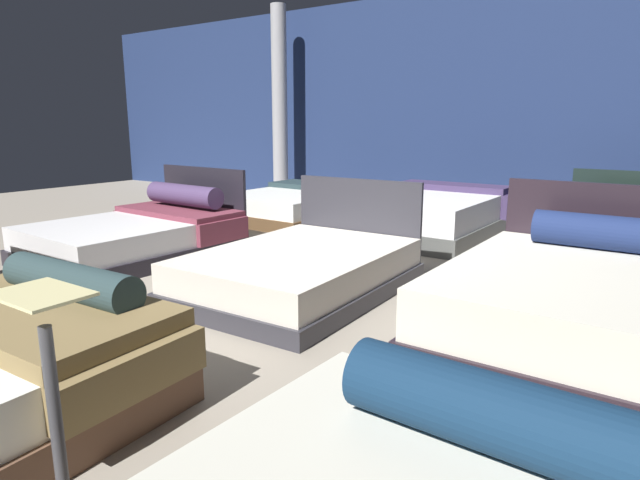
{
  "coord_description": "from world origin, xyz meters",
  "views": [
    {
      "loc": [
        2.6,
        -3.63,
        1.41
      ],
      "look_at": [
        0.1,
        0.08,
        0.43
      ],
      "focal_mm": 29.89,
      "sensor_mm": 36.0,
      "label": 1
    }
  ],
  "objects_px": {
    "bed_7": "(431,215)",
    "support_pillar": "(280,105)",
    "bed_5": "(575,304)",
    "bed_8": "(626,234)",
    "bed_3": "(140,234)",
    "bed_6": "(296,205)",
    "price_sign": "(61,466)",
    "bed_4": "(302,270)"
  },
  "relations": [
    {
      "from": "bed_5",
      "to": "bed_8",
      "type": "distance_m",
      "value": 2.86
    },
    {
      "from": "bed_5",
      "to": "bed_7",
      "type": "distance_m",
      "value": 3.45
    },
    {
      "from": "bed_5",
      "to": "bed_4",
      "type": "bearing_deg",
      "value": -176.15
    },
    {
      "from": "bed_4",
      "to": "support_pillar",
      "type": "distance_m",
      "value": 6.05
    },
    {
      "from": "bed_8",
      "to": "bed_4",
      "type": "bearing_deg",
      "value": -125.46
    },
    {
      "from": "bed_3",
      "to": "bed_4",
      "type": "height_order",
      "value": "bed_3"
    },
    {
      "from": "bed_3",
      "to": "bed_5",
      "type": "xyz_separation_m",
      "value": [
        4.32,
        0.05,
        0.04
      ]
    },
    {
      "from": "bed_3",
      "to": "bed_8",
      "type": "height_order",
      "value": "bed_3"
    },
    {
      "from": "bed_5",
      "to": "bed_8",
      "type": "bearing_deg",
      "value": 89.99
    },
    {
      "from": "bed_6",
      "to": "bed_7",
      "type": "bearing_deg",
      "value": 1.82
    },
    {
      "from": "bed_3",
      "to": "support_pillar",
      "type": "bearing_deg",
      "value": 112.54
    },
    {
      "from": "bed_7",
      "to": "price_sign",
      "type": "bearing_deg",
      "value": -77.59
    },
    {
      "from": "bed_3",
      "to": "bed_7",
      "type": "xyz_separation_m",
      "value": [
        2.19,
        2.77,
        0.03
      ]
    },
    {
      "from": "bed_5",
      "to": "bed_7",
      "type": "relative_size",
      "value": 0.99
    },
    {
      "from": "price_sign",
      "to": "bed_4",
      "type": "bearing_deg",
      "value": 110.94
    },
    {
      "from": "bed_4",
      "to": "support_pillar",
      "type": "bearing_deg",
      "value": 128.97
    },
    {
      "from": "bed_5",
      "to": "support_pillar",
      "type": "distance_m",
      "value": 7.47
    },
    {
      "from": "bed_3",
      "to": "bed_6",
      "type": "xyz_separation_m",
      "value": [
        0.03,
        2.79,
        -0.02
      ]
    },
    {
      "from": "bed_4",
      "to": "bed_5",
      "type": "distance_m",
      "value": 2.11
    },
    {
      "from": "bed_5",
      "to": "bed_3",
      "type": "bearing_deg",
      "value": -178.36
    },
    {
      "from": "bed_7",
      "to": "price_sign",
      "type": "xyz_separation_m",
      "value": [
        1.07,
        -5.58,
        0.09
      ]
    },
    {
      "from": "bed_5",
      "to": "support_pillar",
      "type": "xyz_separation_m",
      "value": [
        -5.86,
        4.39,
        1.48
      ]
    },
    {
      "from": "bed_7",
      "to": "price_sign",
      "type": "relative_size",
      "value": 2.28
    },
    {
      "from": "bed_7",
      "to": "bed_3",
      "type": "bearing_deg",
      "value": -126.83
    },
    {
      "from": "bed_4",
      "to": "bed_8",
      "type": "height_order",
      "value": "bed_4"
    },
    {
      "from": "bed_6",
      "to": "bed_7",
      "type": "distance_m",
      "value": 2.17
    },
    {
      "from": "bed_4",
      "to": "bed_7",
      "type": "distance_m",
      "value": 2.83
    },
    {
      "from": "bed_3",
      "to": "bed_8",
      "type": "relative_size",
      "value": 0.98
    },
    {
      "from": "bed_5",
      "to": "price_sign",
      "type": "height_order",
      "value": "bed_5"
    },
    {
      "from": "bed_4",
      "to": "price_sign",
      "type": "distance_m",
      "value": 2.95
    },
    {
      "from": "bed_8",
      "to": "price_sign",
      "type": "xyz_separation_m",
      "value": [
        -1.1,
        -5.71,
        0.1
      ]
    },
    {
      "from": "bed_7",
      "to": "bed_5",
      "type": "bearing_deg",
      "value": -50.53
    },
    {
      "from": "bed_7",
      "to": "bed_4",
      "type": "bearing_deg",
      "value": -88.1
    },
    {
      "from": "bed_4",
      "to": "bed_5",
      "type": "bearing_deg",
      "value": 1.89
    },
    {
      "from": "bed_5",
      "to": "bed_8",
      "type": "height_order",
      "value": "bed_5"
    },
    {
      "from": "price_sign",
      "to": "support_pillar",
      "type": "distance_m",
      "value": 8.8
    },
    {
      "from": "bed_4",
      "to": "price_sign",
      "type": "xyz_separation_m",
      "value": [
        1.05,
        -2.75,
        0.16
      ]
    },
    {
      "from": "bed_5",
      "to": "bed_6",
      "type": "xyz_separation_m",
      "value": [
        -4.29,
        2.75,
        -0.06
      ]
    },
    {
      "from": "bed_4",
      "to": "bed_7",
      "type": "height_order",
      "value": "bed_4"
    },
    {
      "from": "bed_7",
      "to": "support_pillar",
      "type": "distance_m",
      "value": 4.35
    },
    {
      "from": "bed_8",
      "to": "support_pillar",
      "type": "distance_m",
      "value": 6.29
    },
    {
      "from": "bed_6",
      "to": "support_pillar",
      "type": "height_order",
      "value": "support_pillar"
    }
  ]
}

